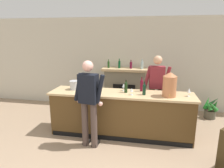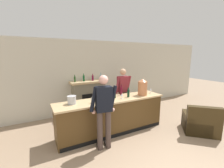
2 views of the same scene
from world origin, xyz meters
name	(u,v)px [view 2 (image 2 of 2)]	position (x,y,z in m)	size (l,w,h in m)	color
wall_back_panel	(90,77)	(0.00, 3.74, 1.38)	(12.00, 0.07, 2.75)	beige
bar_counter	(112,115)	(-0.04, 1.84, 0.50)	(3.16, 0.71, 0.99)	#53391B
fireplace_stone	(89,97)	(-0.16, 3.48, 0.65)	(1.34, 0.52, 1.55)	gray
armchair_black	(201,124)	(2.15, 0.60, 0.27)	(1.15, 1.15, 0.85)	#392A14
potted_plant_corner	(143,100)	(2.24, 3.22, 0.27)	(0.47, 0.44, 0.61)	#504E3F
person_customer	(104,109)	(-0.59, 1.23, 0.98)	(0.65, 0.35, 1.76)	#4B3C36
person_bartender	(123,91)	(0.74, 2.52, 0.97)	(0.66, 0.32, 1.75)	#474A2D
copper_dispenser	(143,87)	(0.97, 1.77, 1.25)	(0.28, 0.32, 0.50)	#B97047
ice_bucket_steel	(72,100)	(-1.14, 1.92, 1.09)	(0.22, 0.22, 0.21)	silver
wine_bottle_chardonnay_pale	(121,91)	(0.39, 2.06, 1.14)	(0.07, 0.07, 0.33)	maroon
wine_bottle_burgundy_dark	(115,94)	(0.06, 1.88, 1.12)	(0.07, 0.07, 0.29)	black
wine_bottle_port_short	(128,93)	(0.46, 1.78, 1.12)	(0.07, 0.07, 0.29)	black
wine_glass_near_bucket	(92,98)	(-0.67, 1.75, 1.11)	(0.08, 0.08, 0.17)	silver
wine_glass_front_left	(110,93)	(-0.01, 2.01, 1.11)	(0.08, 0.08, 0.16)	silver
wine_glass_back_row	(151,89)	(1.37, 1.84, 1.11)	(0.08, 0.08, 0.17)	silver
wine_glass_by_dispenser	(122,95)	(0.20, 1.72, 1.09)	(0.07, 0.07, 0.15)	silver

